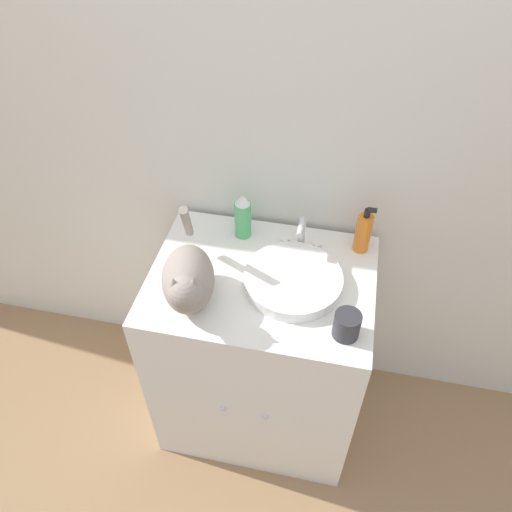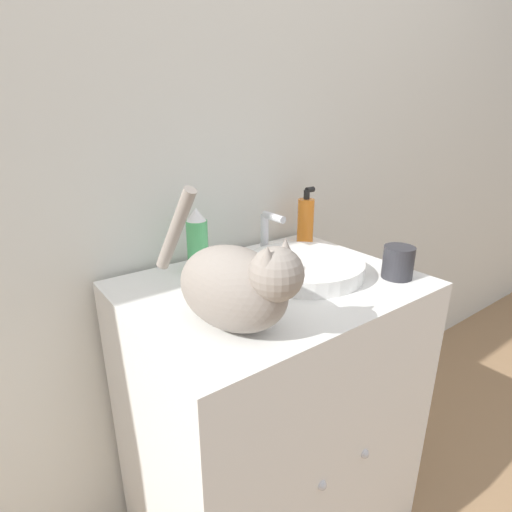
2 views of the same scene
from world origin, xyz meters
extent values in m
plane|color=#997551|center=(0.00, 0.00, 0.00)|extent=(8.00, 8.00, 0.00)
cube|color=silver|center=(0.00, 0.61, 1.25)|extent=(6.00, 0.05, 2.50)
cube|color=white|center=(0.00, 0.28, 0.43)|extent=(0.75, 0.56, 0.85)
sphere|color=silver|center=(-0.07, 0.00, 0.47)|extent=(0.02, 0.02, 0.02)
sphere|color=silver|center=(0.07, 0.00, 0.47)|extent=(0.02, 0.02, 0.02)
cylinder|color=white|center=(0.11, 0.27, 0.87)|extent=(0.32, 0.32, 0.04)
cylinder|color=silver|center=(0.11, 0.45, 0.92)|extent=(0.02, 0.02, 0.13)
cylinder|color=silver|center=(0.11, 0.41, 0.99)|extent=(0.02, 0.08, 0.02)
cylinder|color=white|center=(0.05, 0.45, 0.87)|extent=(0.03, 0.03, 0.03)
cylinder|color=white|center=(0.16, 0.45, 0.87)|extent=(0.03, 0.03, 0.03)
ellipsoid|color=gray|center=(-0.20, 0.15, 0.94)|extent=(0.22, 0.28, 0.17)
sphere|color=gray|center=(-0.18, 0.05, 0.99)|extent=(0.13, 0.13, 0.10)
cone|color=gray|center=(-0.20, 0.05, 1.04)|extent=(0.04, 0.04, 0.04)
cone|color=gray|center=(-0.15, 0.06, 1.04)|extent=(0.04, 0.04, 0.04)
cylinder|color=gray|center=(-0.25, 0.31, 1.03)|extent=(0.06, 0.13, 0.20)
cylinder|color=orange|center=(0.31, 0.49, 0.93)|extent=(0.05, 0.05, 0.15)
cylinder|color=black|center=(0.31, 0.49, 1.01)|extent=(0.02, 0.02, 0.03)
cylinder|color=black|center=(0.32, 0.49, 1.03)|extent=(0.03, 0.02, 0.02)
cylinder|color=#4CB266|center=(-0.11, 0.48, 0.92)|extent=(0.06, 0.06, 0.14)
cone|color=white|center=(-0.11, 0.48, 1.01)|extent=(0.05, 0.05, 0.04)
cylinder|color=#2D2D33|center=(0.29, 0.11, 0.90)|extent=(0.08, 0.08, 0.09)
camera|label=1|loc=(0.21, -0.81, 2.06)|focal=35.00mm
camera|label=2|loc=(-0.60, -0.46, 1.27)|focal=28.00mm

